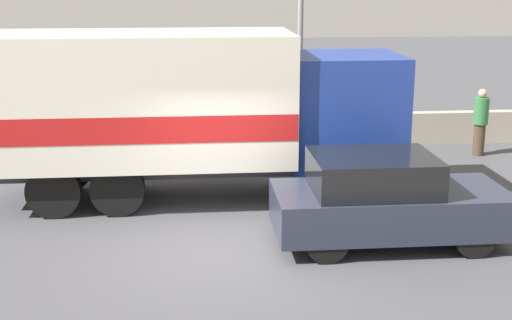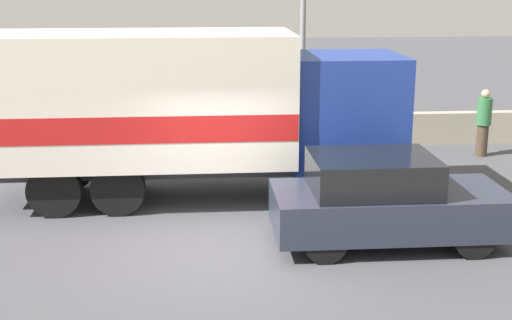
# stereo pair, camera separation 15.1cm
# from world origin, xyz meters

# --- Properties ---
(ground_plane) EXTENTS (80.00, 80.00, 0.00)m
(ground_plane) POSITION_xyz_m (0.00, 0.00, 0.00)
(ground_plane) COLOR #47474C
(stone_wall_backdrop) EXTENTS (60.00, 0.35, 0.86)m
(stone_wall_backdrop) POSITION_xyz_m (0.00, 7.32, 0.43)
(stone_wall_backdrop) COLOR #A39984
(stone_wall_backdrop) RESTS_ON ground_plane
(box_truck) EXTENTS (8.23, 2.44, 3.42)m
(box_truck) POSITION_xyz_m (-0.73, 2.94, 1.91)
(box_truck) COLOR navy
(box_truck) RESTS_ON ground_plane
(car_hatchback) EXTENTS (3.97, 1.76, 1.57)m
(car_hatchback) POSITION_xyz_m (2.68, 0.13, 0.78)
(car_hatchback) COLOR #282D3D
(car_hatchback) RESTS_ON ground_plane
(pedestrian) EXTENTS (0.37, 0.37, 1.71)m
(pedestrian) POSITION_xyz_m (6.75, 5.92, 0.89)
(pedestrian) COLOR #473828
(pedestrian) RESTS_ON ground_plane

